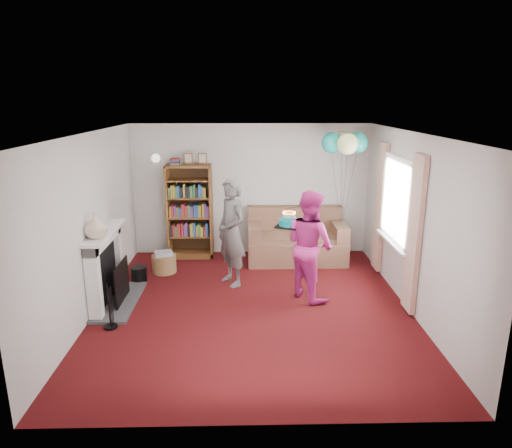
{
  "coord_description": "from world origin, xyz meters",
  "views": [
    {
      "loc": [
        -0.1,
        -6.1,
        2.94
      ],
      "look_at": [
        0.06,
        0.6,
        1.1
      ],
      "focal_mm": 32.0,
      "sensor_mm": 36.0,
      "label": 1
    }
  ],
  "objects_px": {
    "sofa": "(296,241)",
    "person_magenta": "(310,245)",
    "person_striped": "(232,232)",
    "bookcase": "(190,212)",
    "birthday_cake": "(289,222)"
  },
  "relations": [
    {
      "from": "sofa",
      "to": "birthday_cake",
      "type": "height_order",
      "value": "birthday_cake"
    },
    {
      "from": "person_magenta",
      "to": "birthday_cake",
      "type": "bearing_deg",
      "value": 37.41
    },
    {
      "from": "bookcase",
      "to": "sofa",
      "type": "relative_size",
      "value": 1.1
    },
    {
      "from": "bookcase",
      "to": "birthday_cake",
      "type": "distance_m",
      "value": 2.51
    },
    {
      "from": "sofa",
      "to": "birthday_cake",
      "type": "relative_size",
      "value": 5.05
    },
    {
      "from": "sofa",
      "to": "person_magenta",
      "type": "height_order",
      "value": "person_magenta"
    },
    {
      "from": "sofa",
      "to": "person_striped",
      "type": "xyz_separation_m",
      "value": [
        -1.18,
        -1.18,
        0.52
      ]
    },
    {
      "from": "sofa",
      "to": "person_striped",
      "type": "distance_m",
      "value": 1.75
    },
    {
      "from": "bookcase",
      "to": "person_magenta",
      "type": "bearing_deg",
      "value": -43.87
    },
    {
      "from": "birthday_cake",
      "to": "sofa",
      "type": "bearing_deg",
      "value": 79.43
    },
    {
      "from": "bookcase",
      "to": "birthday_cake",
      "type": "bearing_deg",
      "value": -46.97
    },
    {
      "from": "birthday_cake",
      "to": "person_magenta",
      "type": "bearing_deg",
      "value": -19.37
    },
    {
      "from": "person_striped",
      "to": "person_magenta",
      "type": "xyz_separation_m",
      "value": [
        1.18,
        -0.52,
        -0.05
      ]
    },
    {
      "from": "sofa",
      "to": "person_magenta",
      "type": "distance_m",
      "value": 1.77
    },
    {
      "from": "person_striped",
      "to": "person_magenta",
      "type": "height_order",
      "value": "person_striped"
    }
  ]
}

